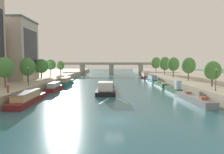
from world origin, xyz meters
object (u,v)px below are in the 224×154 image
at_px(moored_boat_right_near, 194,99).
at_px(tree_left_by_lamp, 28,67).
at_px(moored_boat_left_midway, 28,98).
at_px(tree_right_distant, 212,70).
at_px(barge_midriver, 106,88).
at_px(tree_right_third, 156,63).
at_px(lamppost_left_bank, 28,75).
at_px(moored_boat_right_midway, 144,76).
at_px(moored_boat_left_far, 55,87).
at_px(tree_right_by_lamp, 165,64).
at_px(tree_right_midway, 173,64).
at_px(tree_left_second, 61,65).
at_px(moored_boat_right_lone, 152,79).
at_px(tree_right_past_mid, 189,65).
at_px(moored_boat_right_gap_after, 174,88).
at_px(tree_left_far, 4,67).
at_px(lamppost_right_bank, 216,79).
at_px(tree_left_third, 41,66).
at_px(moored_boat_left_end, 67,81).
at_px(tree_left_past_mid, 51,65).
at_px(person_on_quay, 8,88).
at_px(bridge_far, 111,67).

relative_size(moored_boat_right_near, tree_left_by_lamp, 2.12).
bearing_deg(moored_boat_left_midway, tree_right_distant, 11.30).
xyz_separation_m(barge_midriver, tree_left_by_lamp, (-21.53, 1.70, 5.54)).
height_order(moored_boat_right_near, tree_right_distant, tree_right_distant).
xyz_separation_m(tree_right_third, lamppost_left_bank, (-42.00, -53.47, -2.71)).
xyz_separation_m(moored_boat_left_midway, moored_boat_right_midway, (31.80, 58.82, 0.15)).
xyz_separation_m(moored_boat_left_far, tree_right_by_lamp, (38.29, 31.10, 6.11)).
bearing_deg(tree_right_midway, tree_left_second, 156.81).
distance_m(moored_boat_right_lone, tree_left_second, 41.52).
bearing_deg(tree_right_midway, tree_right_past_mid, -87.00).
bearing_deg(moored_boat_right_near, lamppost_left_bank, 166.94).
distance_m(moored_boat_right_midway, tree_right_third, 9.88).
height_order(moored_boat_right_gap_after, tree_right_past_mid, tree_right_past_mid).
distance_m(tree_left_far, lamppost_right_bank, 43.65).
bearing_deg(tree_right_distant, tree_right_by_lamp, 90.18).
height_order(tree_left_second, lamppost_left_bank, tree_left_second).
distance_m(tree_left_by_lamp, tree_left_third, 13.24).
distance_m(moored_boat_left_far, lamppost_left_bank, 9.18).
bearing_deg(tree_left_far, moored_boat_right_midway, 53.86).
distance_m(moored_boat_left_end, tree_left_second, 24.44).
relative_size(tree_left_third, tree_right_by_lamp, 0.85).
xyz_separation_m(tree_left_past_mid, tree_right_midway, (46.53, -7.25, 0.24)).
bearing_deg(lamppost_right_bank, person_on_quay, -176.20).
xyz_separation_m(lamppost_left_bank, lamppost_right_bank, (39.88, -8.20, -0.06)).
height_order(moored_boat_right_near, tree_right_past_mid, tree_right_past_mid).
distance_m(moored_boat_left_end, tree_right_third, 49.42).
bearing_deg(tree_right_third, moored_boat_left_far, -129.43).
relative_size(moored_boat_right_midway, lamppost_right_bank, 2.82).
height_order(moored_boat_left_far, moored_boat_left_end, moored_boat_left_end).
xyz_separation_m(moored_boat_left_end, lamppost_left_bank, (-4.03, -22.46, 3.53)).
bearing_deg(tree_left_second, moored_boat_left_midway, -82.50).
distance_m(barge_midriver, moored_boat_right_near, 22.87).
distance_m(tree_left_past_mid, tree_right_midway, 47.09).
bearing_deg(person_on_quay, tree_right_third, 57.24).
bearing_deg(tree_right_midway, moored_boat_right_near, -100.80).
height_order(bridge_far, person_on_quay, bridge_far).
height_order(tree_left_far, tree_left_second, tree_left_far).
distance_m(tree_right_by_lamp, lamppost_left_bank, 57.28).
relative_size(barge_midriver, tree_right_by_lamp, 2.94).
distance_m(moored_boat_left_end, tree_left_past_mid, 14.56).
relative_size(moored_boat_right_gap_after, tree_left_second, 1.68).
distance_m(moored_boat_right_midway, tree_left_by_lamp, 57.00).
distance_m(moored_boat_right_lone, tree_left_third, 42.06).
bearing_deg(moored_boat_right_midway, bridge_far, 118.04).
bearing_deg(person_on_quay, tree_left_past_mid, 96.69).
relative_size(tree_left_past_mid, tree_right_third, 0.83).
bearing_deg(moored_boat_right_near, moored_boat_right_lone, 89.69).
bearing_deg(bridge_far, moored_boat_right_near, -79.72).
bearing_deg(moored_boat_left_midway, tree_left_past_mid, 100.87).
height_order(tree_right_midway, tree_right_third, tree_right_third).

